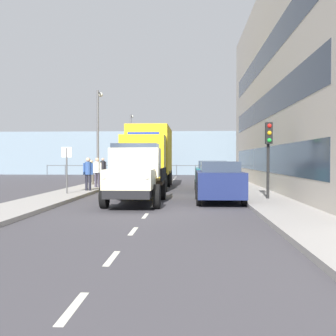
# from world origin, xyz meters

# --- Properties ---
(ground_plane) EXTENTS (80.00, 80.00, 0.00)m
(ground_plane) POSITION_xyz_m (0.00, -8.32, 0.00)
(ground_plane) COLOR #423F44
(sidewalk_left) EXTENTS (2.11, 39.87, 0.15)m
(sidewalk_left) POSITION_xyz_m (-4.64, -8.32, 0.07)
(sidewalk_left) COLOR #9E9993
(sidewalk_left) RESTS_ON ground_plane
(sidewalk_right) EXTENTS (2.11, 39.87, 0.15)m
(sidewalk_right) POSITION_xyz_m (4.64, -8.32, 0.07)
(sidewalk_right) COLOR #9E9993
(sidewalk_right) RESTS_ON ground_plane
(road_centreline_markings) EXTENTS (0.12, 36.70, 0.01)m
(road_centreline_markings) POSITION_xyz_m (0.00, -8.44, 0.00)
(road_centreline_markings) COLOR silver
(road_centreline_markings) RESTS_ON ground_plane
(building_terrace) EXTENTS (6.49, 26.73, 12.15)m
(building_terrace) POSITION_xyz_m (-8.92, -9.34, 6.07)
(building_terrace) COLOR beige
(building_terrace) RESTS_ON ground_plane
(sea_horizon) EXTENTS (80.00, 0.80, 5.00)m
(sea_horizon) POSITION_xyz_m (0.00, -31.25, 2.50)
(sea_horizon) COLOR gray
(sea_horizon) RESTS_ON ground_plane
(seawall_railing) EXTENTS (28.08, 0.08, 1.20)m
(seawall_railing) POSITION_xyz_m (-0.00, -27.65, 0.92)
(seawall_railing) COLOR #4C5156
(seawall_railing) RESTS_ON ground_plane
(truck_vintage_cream) EXTENTS (2.17, 5.64, 2.43)m
(truck_vintage_cream) POSITION_xyz_m (0.75, -1.33, 1.18)
(truck_vintage_cream) COLOR black
(truck_vintage_cream) RESTS_ON ground_plane
(lorry_cargo_yellow) EXTENTS (2.58, 8.20, 3.87)m
(lorry_cargo_yellow) POSITION_xyz_m (1.14, -10.35, 2.08)
(lorry_cargo_yellow) COLOR gold
(lorry_cargo_yellow) RESTS_ON ground_plane
(car_navy_kerbside_near) EXTENTS (1.93, 4.05, 1.72)m
(car_navy_kerbside_near) POSITION_xyz_m (-2.64, -2.25, 0.90)
(car_navy_kerbside_near) COLOR navy
(car_navy_kerbside_near) RESTS_ON ground_plane
(car_teal_kerbside_1) EXTENTS (1.87, 4.05, 1.72)m
(car_teal_kerbside_1) POSITION_xyz_m (-2.64, -8.01, 0.90)
(car_teal_kerbside_1) COLOR #1E6670
(car_teal_kerbside_1) RESTS_ON ground_plane
(car_red_oppositeside_0) EXTENTS (1.90, 4.21, 1.72)m
(car_red_oppositeside_0) POSITION_xyz_m (2.64, -13.82, 0.90)
(car_red_oppositeside_0) COLOR #B21E1E
(car_red_oppositeside_0) RESTS_ON ground_plane
(car_white_oppositeside_1) EXTENTS (1.87, 4.26, 1.72)m
(car_white_oppositeside_1) POSITION_xyz_m (2.64, -20.31, 0.90)
(car_white_oppositeside_1) COLOR white
(car_white_oppositeside_1) RESTS_ON ground_plane
(car_maroon_oppositeside_2) EXTENTS (1.92, 4.69, 1.72)m
(car_maroon_oppositeside_2) POSITION_xyz_m (2.64, -26.30, 0.90)
(car_maroon_oppositeside_2) COLOR maroon
(car_maroon_oppositeside_2) RESTS_ON ground_plane
(pedestrian_with_bag) EXTENTS (0.53, 0.34, 1.74)m
(pedestrian_with_bag) POSITION_xyz_m (3.96, -6.34, 1.18)
(pedestrian_with_bag) COLOR black
(pedestrian_with_bag) RESTS_ON sidewalk_right
(pedestrian_in_dark_coat) EXTENTS (0.53, 0.34, 1.75)m
(pedestrian_in_dark_coat) POSITION_xyz_m (4.09, -8.97, 1.18)
(pedestrian_in_dark_coat) COLOR #383342
(pedestrian_in_dark_coat) RESTS_ON sidewalk_right
(pedestrian_couple_b) EXTENTS (0.53, 0.34, 1.61)m
(pedestrian_couple_b) POSITION_xyz_m (5.05, -11.36, 1.09)
(pedestrian_couple_b) COLOR #4C473D
(pedestrian_couple_b) RESTS_ON sidewalk_right
(pedestrian_near_railing) EXTENTS (0.53, 0.34, 1.75)m
(pedestrian_near_railing) POSITION_xyz_m (4.08, -13.33, 1.18)
(pedestrian_near_railing) COLOR black
(pedestrian_near_railing) RESTS_ON sidewalk_right
(pedestrian_strolling) EXTENTS (0.53, 0.34, 1.76)m
(pedestrian_strolling) POSITION_xyz_m (5.28, -15.83, 1.19)
(pedestrian_strolling) COLOR #4C473D
(pedestrian_strolling) RESTS_ON sidewalk_right
(traffic_light_near) EXTENTS (0.28, 0.41, 3.20)m
(traffic_light_near) POSITION_xyz_m (-4.72, -2.49, 2.47)
(traffic_light_near) COLOR black
(traffic_light_near) RESTS_ON sidewalk_left
(lamp_post_promenade) EXTENTS (0.32, 1.14, 6.30)m
(lamp_post_promenade) POSITION_xyz_m (4.79, -12.25, 3.91)
(lamp_post_promenade) COLOR #59595B
(lamp_post_promenade) RESTS_ON sidewalk_right
(lamp_post_far) EXTENTS (0.32, 1.14, 6.11)m
(lamp_post_far) POSITION_xyz_m (4.46, -24.94, 3.82)
(lamp_post_far) COLOR #59595B
(lamp_post_far) RESTS_ON sidewalk_right
(street_sign) EXTENTS (0.50, 0.07, 2.25)m
(street_sign) POSITION_xyz_m (4.54, -4.53, 1.68)
(street_sign) COLOR #4C4C4C
(street_sign) RESTS_ON sidewalk_right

